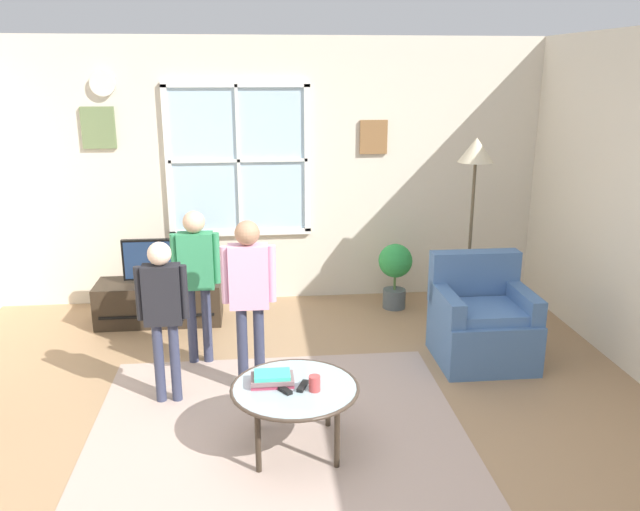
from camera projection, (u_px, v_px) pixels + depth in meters
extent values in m
cube|color=#9E7A56|center=(287.00, 455.00, 4.08)|extent=(6.18, 6.49, 0.02)
cube|color=beige|center=(270.00, 172.00, 6.58)|extent=(5.58, 0.12, 2.67)
cube|color=silver|center=(239.00, 160.00, 6.44)|extent=(1.39, 0.02, 1.48)
cube|color=white|center=(236.00, 84.00, 6.22)|extent=(1.45, 0.04, 0.06)
cube|color=white|center=(241.00, 232.00, 6.63)|extent=(1.45, 0.04, 0.06)
cube|color=white|center=(168.00, 162.00, 6.36)|extent=(0.06, 0.04, 1.48)
cube|color=white|center=(307.00, 160.00, 6.49)|extent=(0.06, 0.04, 1.48)
cube|color=white|center=(239.00, 161.00, 6.42)|extent=(0.03, 0.04, 1.48)
cube|color=white|center=(239.00, 161.00, 6.42)|extent=(1.39, 0.04, 0.03)
cube|color=#667A4C|center=(98.00, 128.00, 6.21)|extent=(0.32, 0.03, 0.40)
cube|color=olive|center=(374.00, 137.00, 6.51)|extent=(0.28, 0.03, 0.34)
cylinder|color=silver|center=(103.00, 83.00, 6.09)|extent=(0.24, 0.04, 0.24)
cube|color=tan|center=(278.00, 430.00, 4.35)|extent=(2.52, 2.27, 0.01)
cube|color=#2D2319|center=(160.00, 302.00, 6.18)|extent=(1.18, 0.46, 0.40)
cube|color=black|center=(157.00, 316.00, 5.98)|extent=(1.06, 0.02, 0.02)
cylinder|color=#4C4C4C|center=(158.00, 280.00, 6.12)|extent=(0.08, 0.08, 0.05)
cube|color=black|center=(157.00, 259.00, 6.06)|extent=(0.63, 0.05, 0.39)
cube|color=navy|center=(156.00, 260.00, 6.04)|extent=(0.59, 0.01, 0.35)
cube|color=#476B9E|center=(482.00, 338.00, 5.33)|extent=(0.76, 0.72, 0.42)
cube|color=#476B9E|center=(474.00, 277.00, 5.50)|extent=(0.76, 0.16, 0.45)
cube|color=#476B9E|center=(447.00, 304.00, 5.21)|extent=(0.12, 0.65, 0.20)
cube|color=#476B9E|center=(523.00, 301.00, 5.28)|extent=(0.12, 0.65, 0.20)
cube|color=#4D73AA|center=(487.00, 312.00, 5.21)|extent=(0.61, 0.50, 0.08)
cylinder|color=#99B2B7|center=(295.00, 388.00, 4.04)|extent=(0.80, 0.80, 0.02)
torus|color=#3F3328|center=(295.00, 388.00, 4.04)|extent=(0.82, 0.82, 0.02)
cylinder|color=#33281E|center=(257.00, 402.00, 4.30)|extent=(0.04, 0.04, 0.42)
cylinder|color=#33281E|center=(328.00, 398.00, 4.35)|extent=(0.04, 0.04, 0.42)
cylinder|color=#33281E|center=(258.00, 441.00, 3.84)|extent=(0.04, 0.04, 0.42)
cylinder|color=#33281E|center=(337.00, 437.00, 3.89)|extent=(0.04, 0.04, 0.42)
cube|color=#B53A53|center=(272.00, 382.00, 4.06)|extent=(0.27, 0.15, 0.03)
cube|color=#7C5B5E|center=(272.00, 379.00, 4.06)|extent=(0.27, 0.17, 0.03)
cube|color=#3AC7A9|center=(272.00, 375.00, 4.05)|extent=(0.23, 0.15, 0.03)
cylinder|color=#BF3F3F|center=(315.00, 383.00, 3.97)|extent=(0.07, 0.07, 0.10)
cube|color=black|center=(303.00, 386.00, 4.02)|extent=(0.09, 0.14, 0.02)
cube|color=black|center=(284.00, 389.00, 3.98)|extent=(0.11, 0.14, 0.02)
cylinder|color=#333851|center=(192.00, 325.00, 5.28)|extent=(0.08, 0.08, 0.65)
cylinder|color=#333851|center=(207.00, 325.00, 5.29)|extent=(0.08, 0.08, 0.65)
cube|color=#338C59|center=(196.00, 261.00, 5.13)|extent=(0.28, 0.15, 0.46)
sphere|color=#D8AD8C|center=(194.00, 222.00, 5.05)|extent=(0.18, 0.18, 0.18)
cylinder|color=#338C59|center=(175.00, 259.00, 5.09)|extent=(0.06, 0.06, 0.41)
cylinder|color=#338C59|center=(216.00, 258.00, 5.12)|extent=(0.06, 0.06, 0.41)
cylinder|color=#333851|center=(243.00, 349.00, 4.82)|extent=(0.08, 0.08, 0.67)
cylinder|color=#333851|center=(259.00, 348.00, 4.83)|extent=(0.08, 0.08, 0.67)
cube|color=#DB9EBC|center=(249.00, 276.00, 4.66)|extent=(0.29, 0.15, 0.47)
sphere|color=#A87A5B|center=(247.00, 233.00, 4.57)|extent=(0.18, 0.18, 0.18)
cylinder|color=#DB9EBC|center=(225.00, 275.00, 4.62)|extent=(0.06, 0.06, 0.43)
cylinder|color=#DB9EBC|center=(272.00, 274.00, 4.66)|extent=(0.06, 0.06, 0.43)
cylinder|color=#333851|center=(159.00, 363.00, 4.65)|extent=(0.07, 0.07, 0.61)
cylinder|color=#333851|center=(175.00, 362.00, 4.67)|extent=(0.07, 0.07, 0.61)
cube|color=black|center=(162.00, 295.00, 4.51)|extent=(0.26, 0.14, 0.43)
sphere|color=beige|center=(159.00, 254.00, 4.43)|extent=(0.17, 0.17, 0.17)
cylinder|color=black|center=(139.00, 293.00, 4.47)|extent=(0.06, 0.06, 0.39)
cylinder|color=black|center=(184.00, 292.00, 4.50)|extent=(0.06, 0.06, 0.39)
cylinder|color=#4C565B|center=(394.00, 298.00, 6.57)|extent=(0.23, 0.23, 0.19)
cylinder|color=#4C7238|center=(395.00, 283.00, 6.52)|extent=(0.02, 0.02, 0.14)
sphere|color=green|center=(395.00, 261.00, 6.46)|extent=(0.34, 0.34, 0.34)
cylinder|color=black|center=(465.00, 321.00, 6.20)|extent=(0.26, 0.26, 0.03)
cylinder|color=brown|center=(470.00, 245.00, 5.99)|extent=(0.03, 0.03, 1.56)
cone|color=beige|center=(476.00, 150.00, 5.74)|extent=(0.32, 0.32, 0.22)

